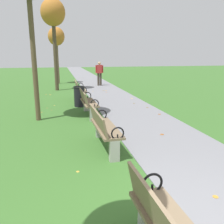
% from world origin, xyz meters
% --- Properties ---
extents(paved_walkway, '(2.32, 44.00, 0.02)m').
position_xyz_m(paved_walkway, '(1.16, 18.00, 0.01)').
color(paved_walkway, slate).
rests_on(paved_walkway, ground).
extents(park_bench_2, '(0.51, 1.61, 0.90)m').
position_xyz_m(park_bench_2, '(-0.50, 3.24, 0.49)').
color(park_bench_2, '#7A664C').
rests_on(park_bench_2, ground).
extents(park_bench_3, '(0.51, 1.61, 0.90)m').
position_xyz_m(park_bench_3, '(-0.50, 6.22, 0.49)').
color(park_bench_3, '#7A664C').
rests_on(park_bench_3, ground).
extents(park_bench_4, '(0.48, 1.60, 0.90)m').
position_xyz_m(park_bench_4, '(-0.50, 9.27, 0.49)').
color(park_bench_4, '#7A664C').
rests_on(park_bench_4, ground).
extents(tree_3, '(1.37, 1.37, 5.18)m').
position_xyz_m(tree_3, '(-1.57, 12.72, 4.28)').
color(tree_3, '#4C3D2D').
rests_on(tree_3, ground).
extents(tree_4, '(1.17, 1.17, 4.03)m').
position_xyz_m(tree_4, '(-1.47, 16.17, 3.30)').
color(tree_4, brown).
rests_on(tree_4, ground).
extents(pedestrian_walking, '(0.53, 0.26, 1.62)m').
position_xyz_m(pedestrian_walking, '(1.30, 14.24, 0.93)').
color(pedestrian_walking, '#3D3328').
rests_on(pedestrian_walking, paved_walkway).
extents(trash_bin, '(0.48, 0.48, 0.84)m').
position_xyz_m(trash_bin, '(-0.65, 7.84, 0.42)').
color(trash_bin, black).
rests_on(trash_bin, ground).
extents(scattered_leaves, '(4.38, 12.78, 0.02)m').
position_xyz_m(scattered_leaves, '(0.18, 6.63, 0.02)').
color(scattered_leaves, '#93511E').
rests_on(scattered_leaves, ground).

